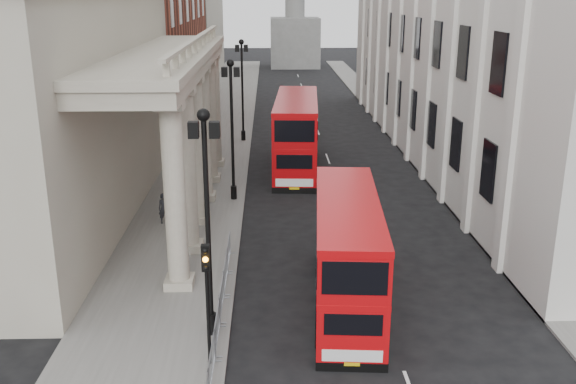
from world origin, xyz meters
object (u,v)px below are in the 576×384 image
(pedestrian_b, at_px, (186,197))
(lamp_post_mid, at_px, (232,121))
(lamp_post_north, at_px, (242,83))
(bus_near, at_px, (347,251))
(traffic_light, at_px, (207,283))
(pedestrian_a, at_px, (164,208))
(bus_far, at_px, (296,133))
(pedestrian_c, at_px, (201,191))
(lamp_post_south, at_px, (207,210))

(pedestrian_b, bearing_deg, lamp_post_mid, -124.01)
(lamp_post_north, bearing_deg, bus_near, -79.98)
(traffic_light, xyz_separation_m, pedestrian_a, (-3.63, 13.88, -2.16))
(bus_far, height_order, pedestrian_c, bus_far)
(lamp_post_south, bearing_deg, lamp_post_north, 90.00)
(traffic_light, bearing_deg, lamp_post_north, 90.17)
(lamp_post_south, height_order, bus_far, lamp_post_south)
(pedestrian_c, bearing_deg, bus_far, 59.66)
(lamp_post_south, relative_size, bus_far, 0.70)
(bus_near, relative_size, pedestrian_b, 5.49)
(lamp_post_mid, distance_m, pedestrian_c, 4.52)
(pedestrian_b, bearing_deg, bus_far, -113.46)
(pedestrian_b, bearing_deg, bus_near, 136.29)
(lamp_post_mid, distance_m, pedestrian_b, 5.26)
(lamp_post_south, height_order, pedestrian_a, lamp_post_south)
(traffic_light, relative_size, bus_near, 0.42)
(traffic_light, bearing_deg, pedestrian_b, 99.63)
(bus_far, xyz_separation_m, pedestrian_c, (-5.94, -8.24, -1.70))
(pedestrian_b, distance_m, pedestrian_c, 1.52)
(lamp_post_south, height_order, lamp_post_mid, same)
(lamp_post_south, distance_m, pedestrian_a, 12.99)
(pedestrian_a, bearing_deg, lamp_post_south, -94.12)
(lamp_post_mid, bearing_deg, lamp_post_north, 90.00)
(traffic_light, xyz_separation_m, bus_far, (3.99, 25.10, -0.45))
(lamp_post_south, xyz_separation_m, pedestrian_a, (-3.53, 11.86, -3.96))
(lamp_post_south, xyz_separation_m, pedestrian_b, (-2.53, 13.48, -3.86))
(lamp_post_mid, height_order, traffic_light, lamp_post_mid)
(pedestrian_c, bearing_deg, lamp_post_south, -77.41)
(lamp_post_north, distance_m, bus_far, 10.06)
(traffic_light, distance_m, pedestrian_a, 14.51)
(bus_far, relative_size, pedestrian_a, 7.20)
(bus_near, distance_m, pedestrian_a, 12.88)
(lamp_post_south, height_order, traffic_light, lamp_post_south)
(bus_near, bearing_deg, pedestrian_c, 124.06)
(lamp_post_south, distance_m, bus_far, 23.55)
(pedestrian_a, distance_m, pedestrian_b, 1.91)
(bus_far, bearing_deg, pedestrian_b, -120.89)
(pedestrian_b, bearing_deg, traffic_light, 110.73)
(pedestrian_c, bearing_deg, pedestrian_a, -113.88)
(lamp_post_mid, bearing_deg, traffic_light, -89.68)
(lamp_post_north, height_order, traffic_light, lamp_post_north)
(lamp_post_north, bearing_deg, bus_far, -65.37)
(lamp_post_south, xyz_separation_m, lamp_post_north, (0.00, 32.00, 0.00))
(pedestrian_a, height_order, pedestrian_c, pedestrian_c)
(lamp_post_mid, relative_size, bus_near, 0.81)
(lamp_post_north, xyz_separation_m, pedestrian_b, (-2.53, -18.52, -3.86))
(lamp_post_mid, bearing_deg, lamp_post_south, -90.00)
(traffic_light, height_order, pedestrian_a, traffic_light)
(bus_near, distance_m, pedestrian_c, 14.29)
(bus_near, bearing_deg, traffic_light, -134.30)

